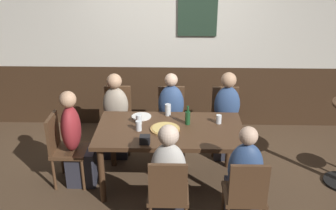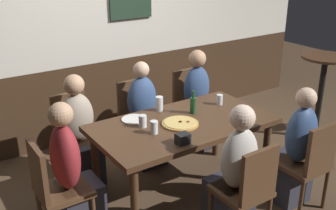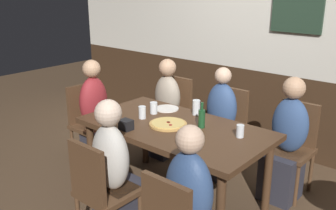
{
  "view_description": "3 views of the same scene",
  "coord_description": "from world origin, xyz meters",
  "px_view_note": "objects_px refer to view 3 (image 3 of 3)",
  "views": [
    {
      "loc": [
        0.07,
        -3.89,
        2.74
      ],
      "look_at": [
        -0.02,
        -0.03,
        1.05
      ],
      "focal_mm": 40.86,
      "sensor_mm": 36.0,
      "label": 1
    },
    {
      "loc": [
        -2.03,
        -2.76,
        2.28
      ],
      "look_at": [
        -0.18,
        -0.02,
        0.96
      ],
      "focal_mm": 43.19,
      "sensor_mm": 36.0,
      "label": 2
    },
    {
      "loc": [
        2.0,
        -2.42,
        1.96
      ],
      "look_at": [
        -0.01,
        -0.08,
        0.95
      ],
      "focal_mm": 40.39,
      "sensor_mm": 36.0,
      "label": 3
    }
  ],
  "objects_px": {
    "chair_head_west": "(88,119)",
    "person_right_far": "(286,148)",
    "chair_left_far": "(174,110)",
    "pint_glass_pale": "(142,113)",
    "person_head_west": "(97,122)",
    "person_left_far": "(165,115)",
    "person_mid_near": "(116,181)",
    "pint_glass_amber": "(154,108)",
    "person_mid_far": "(218,130)",
    "chair_mid_far": "(227,124)",
    "condiment_caddy": "(126,125)",
    "chair_right_far": "(293,143)",
    "dining_table": "(175,134)",
    "tumbler_short": "(240,132)",
    "beer_bottle_green": "(202,118)",
    "chair_mid_near": "(100,188)",
    "pizza": "(168,124)",
    "plate_white_large": "(167,109)",
    "pint_glass_stout": "(196,108)"
  },
  "relations": [
    {
      "from": "pint_glass_amber",
      "to": "person_right_far",
      "type": "bearing_deg",
      "value": 28.16
    },
    {
      "from": "chair_left_far",
      "to": "pint_glass_pale",
      "type": "bearing_deg",
      "value": -67.22
    },
    {
      "from": "plate_white_large",
      "to": "pizza",
      "type": "bearing_deg",
      "value": -47.64
    },
    {
      "from": "chair_mid_far",
      "to": "tumbler_short",
      "type": "bearing_deg",
      "value": -51.69
    },
    {
      "from": "pint_glass_pale",
      "to": "condiment_caddy",
      "type": "relative_size",
      "value": 1.06
    },
    {
      "from": "pint_glass_pale",
      "to": "condiment_caddy",
      "type": "xyz_separation_m",
      "value": [
        0.09,
        -0.3,
        -0.01
      ]
    },
    {
      "from": "chair_right_far",
      "to": "person_right_far",
      "type": "relative_size",
      "value": 0.76
    },
    {
      "from": "condiment_caddy",
      "to": "person_head_west",
      "type": "bearing_deg",
      "value": 157.35
    },
    {
      "from": "person_right_far",
      "to": "beer_bottle_green",
      "type": "relative_size",
      "value": 5.05
    },
    {
      "from": "chair_mid_near",
      "to": "chair_right_far",
      "type": "relative_size",
      "value": 1.0
    },
    {
      "from": "chair_mid_far",
      "to": "condiment_caddy",
      "type": "bearing_deg",
      "value": -101.95
    },
    {
      "from": "tumbler_short",
      "to": "pint_glass_pale",
      "type": "distance_m",
      "value": 0.94
    },
    {
      "from": "person_mid_far",
      "to": "pint_glass_amber",
      "type": "relative_size",
      "value": 10.09
    },
    {
      "from": "chair_left_far",
      "to": "person_left_far",
      "type": "distance_m",
      "value": 0.16
    },
    {
      "from": "person_mid_far",
      "to": "pint_glass_stout",
      "type": "relative_size",
      "value": 7.86
    },
    {
      "from": "chair_left_far",
      "to": "plate_white_large",
      "type": "xyz_separation_m",
      "value": [
        0.39,
        -0.57,
        0.25
      ]
    },
    {
      "from": "pint_glass_amber",
      "to": "dining_table",
      "type": "bearing_deg",
      "value": -17.72
    },
    {
      "from": "person_head_west",
      "to": "pint_glass_stout",
      "type": "bearing_deg",
      "value": 18.57
    },
    {
      "from": "person_mid_near",
      "to": "person_head_west",
      "type": "distance_m",
      "value": 1.31
    },
    {
      "from": "chair_right_far",
      "to": "tumbler_short",
      "type": "xyz_separation_m",
      "value": [
        -0.17,
        -0.72,
        0.29
      ]
    },
    {
      "from": "person_mid_far",
      "to": "person_head_west",
      "type": "bearing_deg",
      "value": -147.15
    },
    {
      "from": "person_left_far",
      "to": "pizza",
      "type": "bearing_deg",
      "value": -47.12
    },
    {
      "from": "chair_head_west",
      "to": "pint_glass_pale",
      "type": "distance_m",
      "value": 0.95
    },
    {
      "from": "chair_mid_near",
      "to": "chair_head_west",
      "type": "xyz_separation_m",
      "value": [
        -1.26,
        0.87,
        0.0
      ]
    },
    {
      "from": "person_right_far",
      "to": "condiment_caddy",
      "type": "xyz_separation_m",
      "value": [
        -1.0,
        -1.06,
        0.29
      ]
    },
    {
      "from": "chair_head_west",
      "to": "person_mid_near",
      "type": "relative_size",
      "value": 0.76
    },
    {
      "from": "person_mid_far",
      "to": "person_head_west",
      "type": "height_order",
      "value": "person_head_west"
    },
    {
      "from": "person_left_far",
      "to": "tumbler_short",
      "type": "relative_size",
      "value": 10.81
    },
    {
      "from": "chair_mid_near",
      "to": "person_left_far",
      "type": "relative_size",
      "value": 0.78
    },
    {
      "from": "chair_head_west",
      "to": "pizza",
      "type": "bearing_deg",
      "value": -1.45
    },
    {
      "from": "dining_table",
      "to": "tumbler_short",
      "type": "bearing_deg",
      "value": 14.81
    },
    {
      "from": "dining_table",
      "to": "chair_left_far",
      "type": "relative_size",
      "value": 1.92
    },
    {
      "from": "tumbler_short",
      "to": "chair_mid_far",
      "type": "bearing_deg",
      "value": 128.31
    },
    {
      "from": "person_head_west",
      "to": "person_left_far",
      "type": "distance_m",
      "value": 0.79
    },
    {
      "from": "dining_table",
      "to": "person_mid_far",
      "type": "relative_size",
      "value": 1.47
    },
    {
      "from": "tumbler_short",
      "to": "person_right_far",
      "type": "bearing_deg",
      "value": 72.9
    },
    {
      "from": "person_mid_near",
      "to": "pint_glass_amber",
      "type": "bearing_deg",
      "value": 113.89
    },
    {
      "from": "chair_left_far",
      "to": "tumbler_short",
      "type": "bearing_deg",
      "value": -28.8
    },
    {
      "from": "person_mid_near",
      "to": "person_right_far",
      "type": "distance_m",
      "value": 1.6
    },
    {
      "from": "person_mid_far",
      "to": "person_left_far",
      "type": "xyz_separation_m",
      "value": [
        -0.74,
        0.0,
        0.0
      ]
    },
    {
      "from": "person_left_far",
      "to": "person_mid_far",
      "type": "bearing_deg",
      "value": -0.01
    },
    {
      "from": "person_left_far",
      "to": "pint_glass_pale",
      "type": "relative_size",
      "value": 9.68
    },
    {
      "from": "chair_left_far",
      "to": "pint_glass_stout",
      "type": "height_order",
      "value": "pint_glass_stout"
    },
    {
      "from": "chair_head_west",
      "to": "dining_table",
      "type": "bearing_deg",
      "value": 0.0
    },
    {
      "from": "chair_head_west",
      "to": "pint_glass_amber",
      "type": "height_order",
      "value": "chair_head_west"
    },
    {
      "from": "dining_table",
      "to": "person_head_west",
      "type": "height_order",
      "value": "person_head_west"
    },
    {
      "from": "chair_head_west",
      "to": "condiment_caddy",
      "type": "relative_size",
      "value": 8.0
    },
    {
      "from": "person_head_west",
      "to": "condiment_caddy",
      "type": "height_order",
      "value": "person_head_west"
    },
    {
      "from": "chair_right_far",
      "to": "person_head_west",
      "type": "bearing_deg",
      "value": -154.65
    },
    {
      "from": "chair_head_west",
      "to": "person_right_far",
      "type": "height_order",
      "value": "person_right_far"
    }
  ]
}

